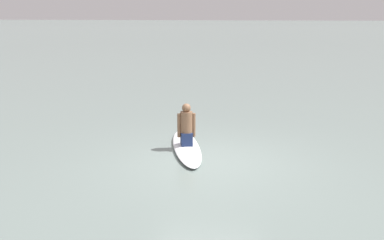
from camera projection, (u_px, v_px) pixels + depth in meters
ground_plane at (208, 161)px, 9.82m from camera, size 400.00×400.00×0.00m
surfboard at (186, 147)px, 10.68m from camera, size 3.14×1.47×0.12m
person_paddler at (186, 126)px, 10.56m from camera, size 0.40×0.45×1.03m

